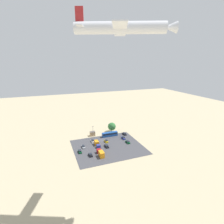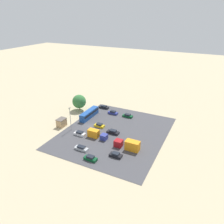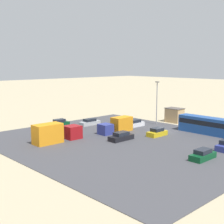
# 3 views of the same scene
# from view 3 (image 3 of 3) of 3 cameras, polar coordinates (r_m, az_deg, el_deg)

# --- Properties ---
(ground_plane) EXTENTS (400.00, 400.00, 0.00)m
(ground_plane) POSITION_cam_3_polar(r_m,az_deg,el_deg) (62.76, 9.59, -3.63)
(ground_plane) COLOR tan
(parking_lot_surface) EXTENTS (44.69, 37.49, 0.08)m
(parking_lot_surface) POSITION_cam_3_polar(r_m,az_deg,el_deg) (54.28, 2.26, -5.44)
(parking_lot_surface) COLOR #424247
(parking_lot_surface) RESTS_ON ground
(shed_building) EXTENTS (3.90, 2.94, 3.30)m
(shed_building) POSITION_cam_3_polar(r_m,az_deg,el_deg) (73.29, 11.35, -0.56)
(shed_building) COLOR tan
(shed_building) RESTS_ON ground
(bus) EXTENTS (11.87, 2.59, 3.22)m
(bus) POSITION_cam_3_polar(r_m,az_deg,el_deg) (62.23, 17.21, -2.31)
(bus) COLOR #1E4C9E
(bus) RESTS_ON ground
(parked_car_0) EXTENTS (1.88, 4.09, 1.52)m
(parked_car_0) POSITION_cam_3_polar(r_m,az_deg,el_deg) (58.79, 8.24, -3.73)
(parked_car_0) COLOR gold
(parked_car_0) RESTS_ON ground
(parked_car_1) EXTENTS (1.93, 4.39, 1.49)m
(parked_car_1) POSITION_cam_3_polar(r_m,az_deg,el_deg) (67.00, 4.16, -2.12)
(parked_car_1) COLOR silver
(parked_car_1) RESTS_ON ground
(parked_car_2) EXTENTS (1.84, 4.48, 1.47)m
(parked_car_2) POSITION_cam_3_polar(r_m,az_deg,el_deg) (46.12, 16.26, -7.56)
(parked_car_2) COLOR #0C4723
(parked_car_2) RESTS_ON ground
(parked_car_3) EXTENTS (1.93, 4.73, 1.48)m
(parked_car_3) POSITION_cam_3_polar(r_m,az_deg,el_deg) (55.01, 1.68, -4.54)
(parked_car_3) COLOR black
(parked_car_3) RESTS_ON ground
(parked_car_4) EXTENTS (1.95, 4.08, 1.43)m
(parked_car_4) POSITION_cam_3_polar(r_m,az_deg,el_deg) (60.42, -11.85, -3.52)
(parked_car_4) COLOR black
(parked_car_4) RESTS_ON ground
(parked_car_7) EXTENTS (1.75, 4.26, 1.54)m
(parked_car_7) POSITION_cam_3_polar(r_m,az_deg,el_deg) (67.96, -9.60, -2.05)
(parked_car_7) COLOR #0C4723
(parked_car_7) RESTS_ON ground
(parked_car_8) EXTENTS (1.74, 4.78, 1.41)m
(parked_car_8) POSITION_cam_3_polar(r_m,az_deg,el_deg) (68.58, -4.09, -1.89)
(parked_car_8) COLOR #ADB2B7
(parked_car_8) RESTS_ON ground
(parked_truck_0) EXTENTS (2.34, 7.57, 2.85)m
(parked_truck_0) POSITION_cam_3_polar(r_m,az_deg,el_deg) (61.37, 0.97, -2.47)
(parked_truck_0) COLOR navy
(parked_truck_0) RESTS_ON ground
(parked_truck_1) EXTENTS (2.57, 8.85, 3.34)m
(parked_truck_1) POSITION_cam_3_polar(r_m,az_deg,el_deg) (54.38, -10.38, -3.85)
(parked_truck_1) COLOR maroon
(parked_truck_1) RESTS_ON ground
(light_pole_lot_centre) EXTENTS (0.90, 0.28, 9.48)m
(light_pole_lot_centre) POSITION_cam_3_polar(r_m,az_deg,el_deg) (69.07, 8.20, 1.97)
(light_pole_lot_centre) COLOR gray
(light_pole_lot_centre) RESTS_ON ground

